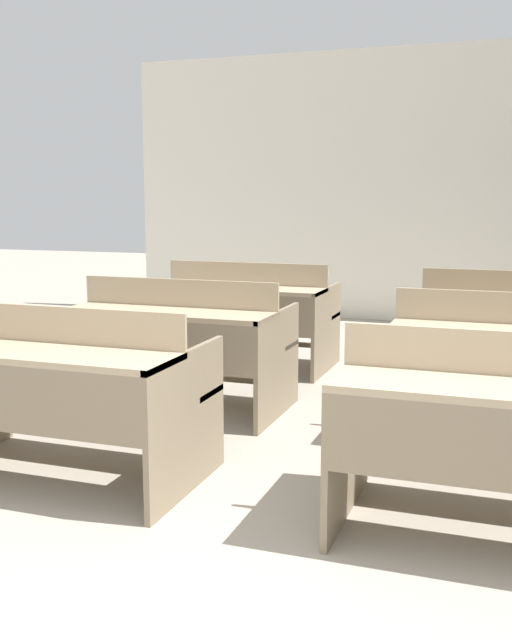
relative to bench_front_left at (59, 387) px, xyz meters
The scene contains 5 objects.
wall_back 5.54m from the bench_front_left, 77.57° to the left, with size 6.98×0.06×2.94m.
bench_front_left is the anchor object (origin of this frame).
bench_front_right 2.06m from the bench_front_left, ahead, with size 1.33×0.82×0.85m.
bench_second_left 1.29m from the bench_front_left, 89.04° to the left, with size 1.33×0.82×0.85m.
bench_third_left 2.59m from the bench_front_left, 89.93° to the left, with size 1.33×0.82×0.85m.
Camera 1 is at (0.88, -1.49, 1.36)m, focal length 42.00 mm.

